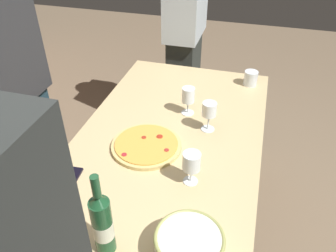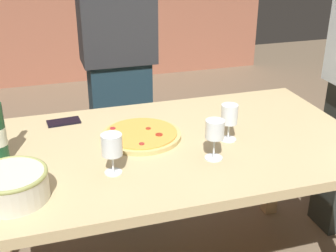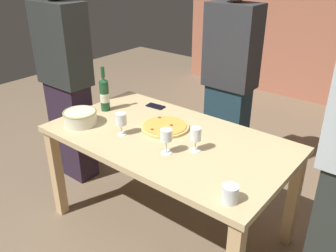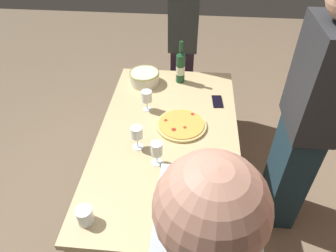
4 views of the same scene
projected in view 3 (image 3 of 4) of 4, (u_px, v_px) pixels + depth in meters
name	position (u px, v px, depth m)	size (l,w,h in m)	color
ground_plane	(168.00, 225.00, 2.67)	(8.00, 8.00, 0.00)	#78644D
dining_table	(168.00, 149.00, 2.38)	(1.60, 0.90, 0.75)	#D0B580
pizza	(165.00, 127.00, 2.45)	(0.33, 0.33, 0.03)	#D3B76F
serving_bowl	(80.00, 117.00, 2.49)	(0.23, 0.23, 0.10)	silver
wine_bottle	(104.00, 94.00, 2.68)	(0.07, 0.07, 0.34)	#1A4828
wine_glass_near_pizza	(166.00, 136.00, 2.10)	(0.07, 0.07, 0.16)	white
wine_glass_by_bottle	(121.00, 120.00, 2.32)	(0.07, 0.07, 0.15)	white
wine_glass_far_left	(196.00, 135.00, 2.13)	(0.07, 0.07, 0.15)	white
cup_amber	(230.00, 194.00, 1.71)	(0.08, 0.08, 0.09)	white
cell_phone	(156.00, 106.00, 2.79)	(0.07, 0.14, 0.01)	black
person_host	(66.00, 80.00, 2.93)	(0.44, 0.24, 1.75)	#2A1D2E
person_guest_left	(230.00, 82.00, 2.88)	(0.40, 0.24, 1.75)	#1C333F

